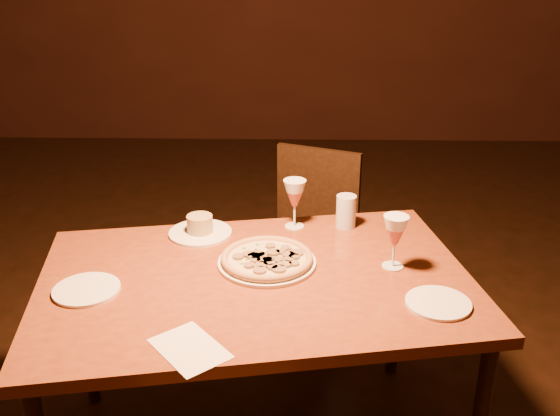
{
  "coord_description": "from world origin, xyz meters",
  "views": [
    {
      "loc": [
        0.11,
        -1.75,
        1.6
      ],
      "look_at": [
        0.07,
        -0.08,
        0.88
      ],
      "focal_mm": 40.0,
      "sensor_mm": 36.0,
      "label": 1
    }
  ],
  "objects": [
    {
      "name": "dining_table",
      "position": [
        -0.0,
        -0.13,
        0.62
      ],
      "size": [
        1.4,
        1.03,
        0.68
      ],
      "rotation": [
        0.0,
        0.0,
        0.18
      ],
      "color": "brown",
      "rests_on": "floor"
    },
    {
      "name": "chair_far",
      "position": [
        0.17,
        0.69,
        0.44
      ],
      "size": [
        0.49,
        0.49,
        0.78
      ],
      "rotation": [
        0.0,
        0.0,
        -0.39
      ],
      "color": "black",
      "rests_on": "floor"
    },
    {
      "name": "pizza_plate",
      "position": [
        0.03,
        -0.05,
        0.7
      ],
      "size": [
        0.3,
        0.3,
        0.03
      ],
      "color": "white",
      "rests_on": "dining_table"
    },
    {
      "name": "ramekin_saucer",
      "position": [
        -0.21,
        0.16,
        0.7
      ],
      "size": [
        0.21,
        0.21,
        0.07
      ],
      "color": "white",
      "rests_on": "dining_table"
    },
    {
      "name": "wine_glass_far",
      "position": [
        0.11,
        0.23,
        0.77
      ],
      "size": [
        0.08,
        0.08,
        0.17
      ],
      "primitive_type": null,
      "color": "#B5524B",
      "rests_on": "dining_table"
    },
    {
      "name": "wine_glass_right",
      "position": [
        0.42,
        -0.06,
        0.77
      ],
      "size": [
        0.08,
        0.08,
        0.17
      ],
      "primitive_type": null,
      "color": "#B5524B",
      "rests_on": "dining_table"
    },
    {
      "name": "water_tumbler",
      "position": [
        0.29,
        0.23,
        0.74
      ],
      "size": [
        0.07,
        0.07,
        0.12
      ],
      "primitive_type": "cylinder",
      "color": "silver",
      "rests_on": "dining_table"
    },
    {
      "name": "side_plate_left",
      "position": [
        -0.48,
        -0.22,
        0.69
      ],
      "size": [
        0.19,
        0.19,
        0.01
      ],
      "primitive_type": "cylinder",
      "color": "white",
      "rests_on": "dining_table"
    },
    {
      "name": "side_plate_near",
      "position": [
        0.51,
        -0.27,
        0.69
      ],
      "size": [
        0.18,
        0.18,
        0.01
      ],
      "primitive_type": "cylinder",
      "color": "white",
      "rests_on": "dining_table"
    },
    {
      "name": "menu_card",
      "position": [
        -0.14,
        -0.49,
        0.68
      ],
      "size": [
        0.23,
        0.24,
        0.0
      ],
      "primitive_type": "cube",
      "rotation": [
        0.0,
        0.0,
        0.69
      ],
      "color": "white",
      "rests_on": "dining_table"
    }
  ]
}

